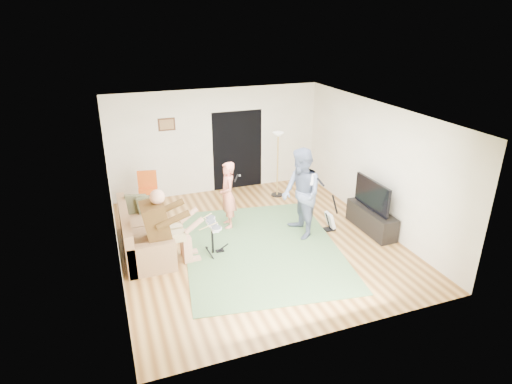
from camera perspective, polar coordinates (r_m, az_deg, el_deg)
floor at (r=9.00m, az=0.17°, el=-6.51°), size 6.00×6.00×0.00m
walls at (r=8.43m, az=0.18°, el=1.53°), size 5.50×6.00×2.70m
ceiling at (r=8.04m, az=0.19°, el=10.54°), size 6.00×6.00×0.00m
window_blinds at (r=8.08m, az=-18.90°, el=0.83°), size 0.00×2.05×2.05m
doorway at (r=11.37m, az=-2.48°, el=5.57°), size 2.10×0.00×2.10m
picture_frame at (r=10.76m, az=-11.83°, el=8.81°), size 0.42×0.03×0.32m
area_rug at (r=8.74m, az=0.71°, el=-7.42°), size 3.56×4.27×0.02m
sofa at (r=8.86m, az=-15.06°, el=-5.76°), size 0.88×2.13×0.86m
drummer at (r=8.19m, az=-11.70°, el=-5.54°), size 0.98×0.55×1.50m
drum_kit at (r=8.45m, az=-5.82°, el=-6.35°), size 0.38×0.68×0.70m
singer at (r=9.30m, az=-3.79°, el=-0.43°), size 0.40×0.57×1.50m
microphone at (r=9.22m, az=-2.66°, el=1.85°), size 0.06×0.06×0.24m
guitarist at (r=8.87m, az=6.04°, el=-0.24°), size 0.75×0.95×1.91m
guitar_held at (r=8.83m, az=7.30°, el=1.99°), size 0.23×0.61×0.26m
guitar_spare at (r=9.47m, az=9.88°, el=-3.69°), size 0.30×0.27×0.83m
torchiere_lamp at (r=10.80m, az=2.93°, el=5.22°), size 0.30×0.30×1.69m
dining_chair at (r=10.20m, az=-14.15°, el=-1.19°), size 0.53×0.55×1.07m
tv_cabinet at (r=9.65m, az=15.11°, el=-3.57°), size 0.40×1.40×0.50m
television at (r=9.38m, az=15.23°, el=-0.33°), size 0.06×1.16×0.63m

